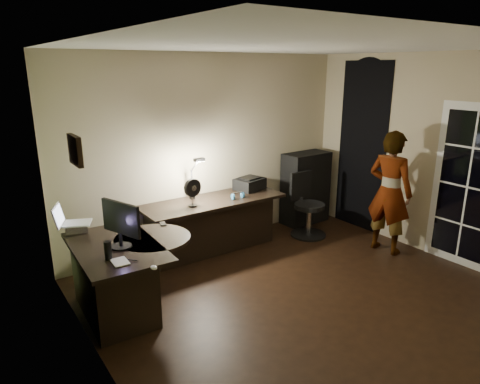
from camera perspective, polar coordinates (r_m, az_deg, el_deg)
floor at (r=5.09m, az=8.41°, el=-13.45°), size 4.50×4.00×0.01m
ceiling at (r=4.42m, az=9.94°, el=18.68°), size 4.50×4.00×0.01m
wall_back at (r=6.13m, az=-3.97°, el=5.44°), size 4.50×0.01×2.70m
wall_left at (r=3.47m, az=-18.99°, el=-4.08°), size 0.01×4.00×2.70m
wall_right at (r=6.32m, az=24.12°, el=4.36°), size 0.01×4.00×2.70m
green_wall_overlay at (r=3.48m, az=-18.75°, el=-4.04°), size 0.00×4.00×2.70m
arched_doorway at (r=6.96m, az=15.96°, el=5.74°), size 0.01×0.90×2.60m
french_door at (r=6.11m, az=28.06°, el=0.59°), size 0.02×0.92×2.10m
framed_picture at (r=3.77m, az=-21.13°, el=5.20°), size 0.04×0.30×0.25m
desk_left at (r=4.72m, az=-15.89°, el=-11.12°), size 0.86×1.35×0.76m
desk_right at (r=5.99m, az=-3.54°, el=-4.50°), size 2.02×0.72×0.76m
cabinet at (r=7.13m, az=8.72°, el=0.54°), size 0.80×0.42×1.17m
laptop_stand at (r=5.04m, az=-21.05°, el=-4.47°), size 0.25×0.22×0.09m
laptop at (r=4.99m, az=-21.24°, el=-2.70°), size 0.45×0.44×0.24m
monitor at (r=4.44m, az=-15.71°, el=-5.05°), size 0.27×0.52×0.34m
mouse at (r=3.97m, az=-11.41°, el=-9.86°), size 0.07×0.09×0.03m
phone at (r=5.03m, az=-10.25°, el=-4.16°), size 0.09×0.14×0.01m
pen at (r=4.19m, az=-14.30°, el=-8.76°), size 0.09×0.10×0.01m
speaker at (r=4.23m, az=-17.20°, el=-7.45°), size 0.09×0.09×0.18m
notepad at (r=4.18m, az=-15.71°, el=-8.94°), size 0.15×0.20×0.01m
desk_fan at (r=5.57m, az=-6.38°, el=-0.05°), size 0.26×0.17×0.37m
headphones at (r=5.89m, az=-0.31°, el=-0.42°), size 0.21×0.10×0.10m
printer at (r=6.32m, az=1.29°, el=1.17°), size 0.47×0.41×0.18m
desk_lamp at (r=5.84m, az=-6.48°, el=2.12°), size 0.17×0.30×0.64m
office_chair at (r=6.57m, az=9.25°, el=-1.81°), size 0.55×0.55×0.97m
person at (r=6.20m, az=19.33°, el=-0.06°), size 0.50×0.67×1.71m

